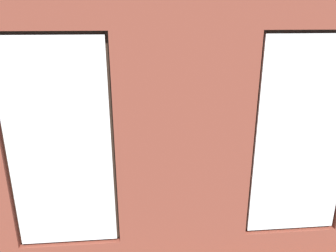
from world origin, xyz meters
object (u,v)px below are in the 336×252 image
at_px(couch_by_window, 131,218).
at_px(potted_plant_mid_room_small, 201,136).
at_px(couch_left, 326,168).
at_px(potted_plant_between_couches, 249,172).
at_px(potted_plant_by_left_couch, 270,140).
at_px(coffee_table, 170,157).
at_px(remote_black, 143,157).
at_px(cup_ceramic, 158,150).
at_px(remote_silver, 193,149).
at_px(potted_plant_corner_near_left, 278,111).
at_px(table_plant_small, 170,146).
at_px(candle_jar, 177,153).
at_px(papasan_chair, 165,128).

relative_size(couch_by_window, potted_plant_mid_room_small, 3.27).
xyz_separation_m(couch_by_window, couch_left, (-3.14, -1.07, 0.00)).
relative_size(potted_plant_between_couches, potted_plant_by_left_couch, 2.92).
xyz_separation_m(coffee_table, remote_black, (0.47, 0.11, 0.06)).
height_order(cup_ceramic, potted_plant_by_left_couch, cup_ceramic).
relative_size(couch_left, potted_plant_between_couches, 1.36).
height_order(remote_silver, potted_plant_by_left_couch, potted_plant_by_left_couch).
height_order(remote_black, remote_silver, same).
bearing_deg(potted_plant_corner_near_left, couch_left, 86.45).
height_order(couch_left, remote_silver, couch_left).
bearing_deg(potted_plant_mid_room_small, couch_left, 141.33).
relative_size(couch_left, potted_plant_corner_near_left, 1.63).
height_order(coffee_table, table_plant_small, table_plant_small).
bearing_deg(potted_plant_mid_room_small, table_plant_small, 50.98).
height_order(coffee_table, potted_plant_mid_room_small, potted_plant_mid_room_small).
height_order(cup_ceramic, potted_plant_mid_room_small, potted_plant_mid_room_small).
bearing_deg(candle_jar, coffee_table, -42.60).
bearing_deg(potted_plant_corner_near_left, remote_silver, 36.57).
height_order(potted_plant_mid_room_small, potted_plant_corner_near_left, potted_plant_corner_near_left).
bearing_deg(couch_by_window, remote_black, -96.70).
bearing_deg(candle_jar, remote_silver, -143.24).
bearing_deg(coffee_table, candle_jar, 137.40).
distance_m(potted_plant_between_couches, potted_plant_by_left_couch, 2.76).
distance_m(candle_jar, papasan_chair, 1.41).
relative_size(couch_by_window, cup_ceramic, 23.57).
bearing_deg(potted_plant_between_couches, remote_silver, -77.07).
bearing_deg(potted_plant_by_left_couch, couch_by_window, 41.72).
relative_size(table_plant_small, remote_silver, 1.52).
xyz_separation_m(coffee_table, table_plant_small, (-0.00, 0.00, 0.19)).
bearing_deg(potted_plant_between_couches, papasan_chair, -74.79).
relative_size(potted_plant_between_couches, potted_plant_corner_near_left, 1.20).
distance_m(coffee_table, papasan_chair, 1.30).
xyz_separation_m(couch_left, candle_jar, (2.38, -0.47, 0.16)).
distance_m(remote_black, potted_plant_by_left_couch, 2.72).
bearing_deg(potted_plant_between_couches, remote_black, -49.09).
xyz_separation_m(coffee_table, papasan_chair, (-0.03, -1.30, 0.05)).
bearing_deg(potted_plant_by_left_couch, remote_black, 19.42).
distance_m(couch_left, candle_jar, 2.43).
height_order(candle_jar, potted_plant_between_couches, potted_plant_between_couches).
height_order(cup_ceramic, table_plant_small, table_plant_small).
bearing_deg(potted_plant_corner_near_left, coffee_table, 33.79).
relative_size(candle_jar, potted_plant_by_left_couch, 0.22).
distance_m(potted_plant_mid_room_small, potted_plant_corner_near_left, 2.15).
bearing_deg(potted_plant_mid_room_small, potted_plant_by_left_couch, 177.31).
bearing_deg(potted_plant_corner_near_left, candle_jar, 36.60).
height_order(couch_left, remote_black, couch_left).
bearing_deg(cup_ceramic, potted_plant_by_left_couch, -162.85).
distance_m(candle_jar, potted_plant_between_couches, 1.69).
height_order(potted_plant_mid_room_small, potted_plant_by_left_couch, potted_plant_mid_room_small).
bearing_deg(candle_jar, potted_plant_corner_near_left, -143.40).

